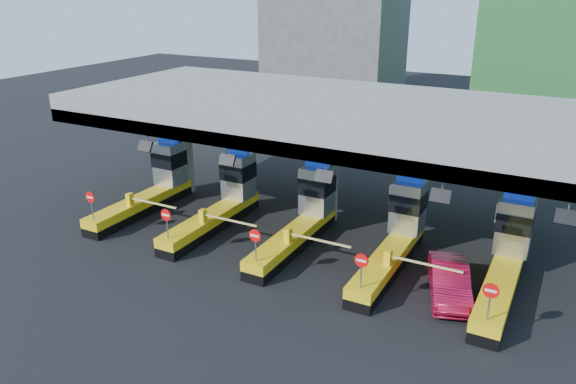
% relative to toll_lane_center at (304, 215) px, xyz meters
% --- Properties ---
extents(ground, '(120.00, 120.00, 0.00)m').
position_rel_toll_lane_center_xyz_m(ground, '(-0.00, -0.28, -1.40)').
color(ground, black).
rests_on(ground, ground).
extents(toll_canopy, '(28.00, 12.09, 7.00)m').
position_rel_toll_lane_center_xyz_m(toll_canopy, '(-0.00, 2.59, 4.74)').
color(toll_canopy, slate).
rests_on(toll_canopy, ground).
extents(toll_lane_far_left, '(4.43, 8.00, 4.16)m').
position_rel_toll_lane_center_xyz_m(toll_lane_far_left, '(-10.00, 0.00, 0.00)').
color(toll_lane_far_left, black).
rests_on(toll_lane_far_left, ground).
extents(toll_lane_left, '(4.43, 8.00, 4.16)m').
position_rel_toll_lane_center_xyz_m(toll_lane_left, '(-5.00, 0.00, 0.00)').
color(toll_lane_left, black).
rests_on(toll_lane_left, ground).
extents(toll_lane_center, '(4.43, 8.00, 4.16)m').
position_rel_toll_lane_center_xyz_m(toll_lane_center, '(0.00, 0.00, 0.00)').
color(toll_lane_center, black).
rests_on(toll_lane_center, ground).
extents(toll_lane_right, '(4.43, 8.00, 4.16)m').
position_rel_toll_lane_center_xyz_m(toll_lane_right, '(5.00, 0.00, 0.00)').
color(toll_lane_right, black).
rests_on(toll_lane_right, ground).
extents(toll_lane_far_right, '(4.43, 8.00, 4.16)m').
position_rel_toll_lane_center_xyz_m(toll_lane_far_right, '(10.00, 0.00, 0.00)').
color(toll_lane_far_right, black).
rests_on(toll_lane_far_right, ground).
extents(bg_building_concrete, '(14.00, 10.00, 18.00)m').
position_rel_toll_lane_center_xyz_m(bg_building_concrete, '(-14.00, 35.72, 7.60)').
color(bg_building_concrete, '#4C4C49').
rests_on(bg_building_concrete, ground).
extents(red_car, '(2.85, 4.72, 1.47)m').
position_rel_toll_lane_center_xyz_m(red_car, '(8.03, -2.17, -0.66)').
color(red_car, maroon).
rests_on(red_car, ground).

